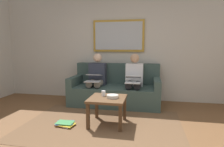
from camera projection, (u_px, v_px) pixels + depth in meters
wall_rear at (119, 46)px, 4.76m from camera, size 6.00×0.12×2.60m
area_rug at (102, 125)px, 3.24m from camera, size 2.60×1.80×0.01m
couch at (115, 90)px, 4.43m from camera, size 1.97×0.90×0.90m
framed_mirror at (118, 36)px, 4.64m from camera, size 1.23×0.05×0.75m
coffee_table at (107, 102)px, 3.22m from camera, size 0.59×0.59×0.46m
cup at (103, 93)px, 3.32m from camera, size 0.07×0.07×0.09m
bowl at (113, 96)px, 3.19m from camera, size 0.20×0.20×0.05m
person_left at (134, 78)px, 4.24m from camera, size 0.38×0.58×1.14m
laptop_white at (133, 79)px, 4.00m from camera, size 0.31×0.33×0.15m
person_right at (97, 77)px, 4.40m from camera, size 0.38×0.58×1.14m
laptop_silver at (94, 78)px, 4.16m from camera, size 0.31×0.36×0.15m
magazine_stack at (65, 124)px, 3.21m from camera, size 0.35×0.29×0.05m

